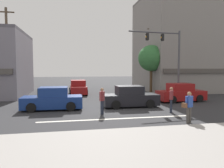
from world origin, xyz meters
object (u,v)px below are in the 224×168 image
(utility_pole_near_left, at_px, (7,53))
(sedan_parked_curbside, at_px, (181,93))
(pedestrian_far_side, at_px, (171,98))
(utility_pole_far_right, at_px, (153,58))
(traffic_light_mast, at_px, (169,54))
(pedestrian_foreground_with_bag, at_px, (189,105))
(pedestrian_mid_crossing, at_px, (102,99))
(sedan_crossing_rightbound, at_px, (53,99))
(street_tree, at_px, (151,58))
(sedan_waiting_far, at_px, (78,88))
(sedan_approaching_near, at_px, (130,97))

(utility_pole_near_left, relative_size, sedan_parked_curbside, 1.97)
(sedan_parked_curbside, xyz_separation_m, pedestrian_far_side, (-3.02, -4.31, 0.24))
(utility_pole_far_right, bearing_deg, pedestrian_far_side, -106.04)
(utility_pole_near_left, distance_m, traffic_light_mast, 14.47)
(pedestrian_foreground_with_bag, height_order, pedestrian_mid_crossing, same)
(sedan_parked_curbside, bearing_deg, pedestrian_far_side, -125.00)
(utility_pole_far_right, distance_m, pedestrian_foreground_with_bag, 15.85)
(traffic_light_mast, xyz_separation_m, sedan_crossing_rightbound, (-9.82, -2.32, -3.46))
(traffic_light_mast, bearing_deg, pedestrian_foreground_with_bag, -108.29)
(utility_pole_far_right, distance_m, sedan_crossing_rightbound, 15.23)
(utility_pole_far_right, distance_m, sedan_parked_curbside, 8.69)
(street_tree, relative_size, pedestrian_mid_crossing, 3.29)
(pedestrian_foreground_with_bag, bearing_deg, pedestrian_far_side, 82.35)
(pedestrian_far_side, bearing_deg, sedan_parked_curbside, 55.00)
(utility_pole_near_left, height_order, traffic_light_mast, utility_pole_near_left)
(sedan_waiting_far, xyz_separation_m, sedan_approaching_near, (3.54, -8.73, 0.00))
(street_tree, height_order, sedan_parked_curbside, street_tree)
(sedan_parked_curbside, distance_m, pedestrian_mid_crossing, 8.50)
(sedan_waiting_far, distance_m, pedestrian_foreground_with_bag, 15.04)
(utility_pole_near_left, height_order, sedan_waiting_far, utility_pole_near_left)
(street_tree, bearing_deg, utility_pole_far_right, 64.62)
(pedestrian_mid_crossing, height_order, pedestrian_far_side, same)
(sedan_approaching_near, bearing_deg, pedestrian_mid_crossing, -137.48)
(utility_pole_near_left, height_order, utility_pole_far_right, utility_pole_near_left)
(traffic_light_mast, relative_size, sedan_waiting_far, 1.50)
(sedan_crossing_rightbound, distance_m, pedestrian_mid_crossing, 3.86)
(utility_pole_near_left, relative_size, pedestrian_foreground_with_bag, 4.96)
(sedan_waiting_far, relative_size, sedan_parked_curbside, 0.99)
(sedan_parked_curbside, height_order, pedestrian_far_side, pedestrian_far_side)
(pedestrian_mid_crossing, bearing_deg, utility_pole_near_left, 134.01)
(pedestrian_foreground_with_bag, bearing_deg, utility_pole_far_right, 75.46)
(street_tree, bearing_deg, sedan_parked_curbside, -85.47)
(traffic_light_mast, xyz_separation_m, sedan_approaching_near, (-4.18, -2.24, -3.46))
(street_tree, xyz_separation_m, pedestrian_far_side, (-2.55, -10.21, -3.04))
(sedan_crossing_rightbound, xyz_separation_m, pedestrian_mid_crossing, (3.18, -2.19, 0.24))
(sedan_crossing_rightbound, height_order, pedestrian_far_side, pedestrian_far_side)
(pedestrian_mid_crossing, xyz_separation_m, pedestrian_far_side, (4.50, -0.36, 0.00))
(pedestrian_mid_crossing, relative_size, pedestrian_far_side, 1.00)
(utility_pole_far_right, relative_size, pedestrian_mid_crossing, 4.80)
(sedan_parked_curbside, bearing_deg, utility_pole_near_left, 165.88)
(utility_pole_near_left, bearing_deg, pedestrian_foreground_with_bag, -43.09)
(traffic_light_mast, relative_size, sedan_approaching_near, 1.51)
(sedan_waiting_far, height_order, pedestrian_foreground_with_bag, pedestrian_foreground_with_bag)
(traffic_light_mast, height_order, sedan_waiting_far, traffic_light_mast)
(street_tree, xyz_separation_m, traffic_light_mast, (-0.40, -5.35, 0.18))
(sedan_approaching_near, bearing_deg, sedan_waiting_far, 112.08)
(street_tree, xyz_separation_m, pedestrian_foreground_with_bag, (-2.92, -12.97, -3.04))
(sedan_crossing_rightbound, bearing_deg, pedestrian_foreground_with_bag, -35.99)
(street_tree, xyz_separation_m, sedan_waiting_far, (-8.13, 1.14, -3.28))
(pedestrian_far_side, bearing_deg, utility_pole_far_right, 73.96)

